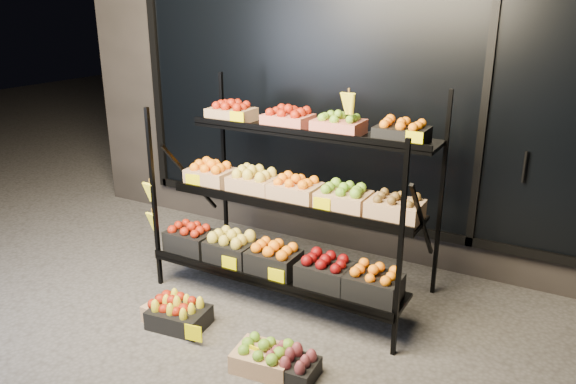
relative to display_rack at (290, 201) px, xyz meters
The scene contains 9 objects.
ground 0.99m from the display_rack, 89.15° to the right, with size 24.00×24.00×0.00m, color #514F4C.
building 2.21m from the display_rack, 89.74° to the left, with size 6.00×2.08×3.50m.
display_rack is the anchor object (origin of this frame).
tag_floor_a 1.25m from the display_rack, 101.60° to the right, with size 0.13×0.01×0.12m, color #E6DC00.
tag_floor_b 1.26m from the display_rack, 75.25° to the right, with size 0.13×0.01×0.12m, color #E6DC00.
floor_crate_left 1.21m from the display_rack, 122.84° to the right, with size 0.40×0.31×0.20m.
floor_crate_midleft 1.19m from the display_rack, 118.17° to the right, with size 0.44×0.35×0.21m.
floor_crate_midright 1.25m from the display_rack, 70.03° to the right, with size 0.42×0.33×0.20m.
floor_crate_right 1.31m from the display_rack, 60.86° to the right, with size 0.36×0.27×0.18m.
Camera 1 is at (1.98, -2.99, 2.28)m, focal length 35.00 mm.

